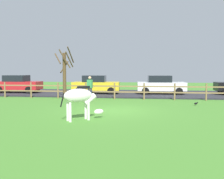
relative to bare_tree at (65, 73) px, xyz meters
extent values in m
plane|color=#47842D|center=(4.15, -4.85, -1.88)|extent=(60.00, 60.00, 0.00)
cube|color=#2D2D33|center=(4.15, 4.45, -1.86)|extent=(28.00, 7.40, 0.05)
cylinder|color=olive|center=(-4.76, 0.15, -1.30)|extent=(0.11, 0.11, 1.16)
cylinder|color=olive|center=(-2.67, 0.15, -1.30)|extent=(0.11, 0.11, 1.16)
cylinder|color=olive|center=(-0.58, 0.15, -1.30)|extent=(0.11, 0.11, 1.16)
cylinder|color=olive|center=(1.51, 0.15, -1.30)|extent=(0.11, 0.11, 1.16)
cylinder|color=olive|center=(3.61, 0.15, -1.30)|extent=(0.11, 0.11, 1.16)
cylinder|color=olive|center=(5.70, 0.15, -1.30)|extent=(0.11, 0.11, 1.16)
cylinder|color=olive|center=(7.79, 0.15, -1.30)|extent=(0.11, 0.11, 1.16)
cylinder|color=olive|center=(9.88, 0.15, -1.30)|extent=(0.11, 0.11, 1.16)
cube|color=olive|center=(3.61, 0.15, -1.36)|extent=(20.91, 0.06, 0.09)
cube|color=olive|center=(3.61, 0.15, -0.95)|extent=(20.91, 0.06, 0.09)
cylinder|color=#513A23|center=(-0.03, 0.03, -0.23)|extent=(0.24, 0.24, 3.30)
cylinder|color=#513A23|center=(0.47, -0.03, 1.27)|extent=(0.21, 1.06, 1.11)
cylinder|color=#513A23|center=(-0.40, -0.30, 1.00)|extent=(0.74, 0.84, 0.80)
cylinder|color=#513A23|center=(0.12, -0.32, 0.98)|extent=(0.80, 0.41, 1.34)
cylinder|color=#513A23|center=(-0.12, 0.30, 0.40)|extent=(0.64, 0.29, 0.90)
cylinder|color=#513A23|center=(0.39, -0.10, 0.94)|extent=(0.35, 0.92, 1.10)
ellipsoid|color=white|center=(3.10, -7.64, -0.85)|extent=(1.27, 1.14, 0.56)
cylinder|color=white|center=(3.33, -7.28, -1.49)|extent=(0.11, 0.11, 0.78)
cylinder|color=white|center=(3.50, -7.50, -1.49)|extent=(0.11, 0.11, 0.78)
cylinder|color=white|center=(2.70, -7.77, -1.49)|extent=(0.11, 0.11, 0.78)
cylinder|color=white|center=(2.87, -7.99, -1.49)|extent=(0.11, 0.11, 0.78)
cylinder|color=white|center=(3.51, -7.31, -1.04)|extent=(0.61, 0.55, 0.51)
ellipsoid|color=white|center=(3.85, -7.05, -1.60)|extent=(0.47, 0.43, 0.24)
cube|color=black|center=(3.30, -7.48, -0.53)|extent=(0.47, 0.38, 0.12)
cylinder|color=black|center=(2.57, -8.05, -1.00)|extent=(0.18, 0.16, 0.54)
cylinder|color=black|center=(8.72, -2.43, -1.85)|extent=(0.01, 0.01, 0.06)
cylinder|color=black|center=(8.72, -2.47, -1.85)|extent=(0.01, 0.01, 0.06)
ellipsoid|color=black|center=(8.72, -2.45, -1.76)|extent=(0.18, 0.10, 0.12)
sphere|color=black|center=(8.81, -2.45, -1.71)|extent=(0.07, 0.07, 0.07)
cube|color=yellow|center=(1.54, 3.81, -1.18)|extent=(4.09, 1.92, 0.70)
cube|color=black|center=(1.39, 3.80, -0.55)|extent=(1.98, 1.67, 0.56)
cylinder|color=black|center=(2.85, 4.73, -1.53)|extent=(0.61, 0.21, 0.60)
cylinder|color=black|center=(2.94, 3.03, -1.53)|extent=(0.61, 0.21, 0.60)
cylinder|color=black|center=(0.15, 4.58, -1.53)|extent=(0.61, 0.21, 0.60)
cylinder|color=black|center=(0.24, 2.88, -1.53)|extent=(0.61, 0.21, 0.60)
cube|color=red|center=(-5.60, 3.73, -1.18)|extent=(4.04, 1.79, 0.70)
cube|color=black|center=(-5.75, 3.73, -0.55)|extent=(1.93, 1.61, 0.56)
cylinder|color=black|center=(-4.27, 4.61, -1.53)|extent=(0.60, 0.19, 0.60)
cylinder|color=black|center=(-4.23, 2.92, -1.53)|extent=(0.60, 0.19, 0.60)
cylinder|color=black|center=(-6.96, 4.55, -1.53)|extent=(0.60, 0.19, 0.60)
cylinder|color=black|center=(12.26, 5.35, -1.53)|extent=(0.60, 0.18, 0.60)
cube|color=white|center=(7.09, 4.12, -1.18)|extent=(4.08, 1.91, 0.70)
cube|color=black|center=(6.94, 4.11, -0.55)|extent=(1.98, 1.66, 0.56)
cylinder|color=black|center=(8.39, 5.04, -1.53)|extent=(0.61, 0.21, 0.60)
cylinder|color=black|center=(8.48, 3.34, -1.53)|extent=(0.61, 0.21, 0.60)
cylinder|color=black|center=(5.69, 4.89, -1.53)|extent=(0.61, 0.21, 0.60)
cylinder|color=black|center=(5.78, 3.20, -1.53)|extent=(0.61, 0.21, 0.60)
cylinder|color=#232847|center=(1.85, -0.37, -1.47)|extent=(0.14, 0.14, 0.82)
cylinder|color=#232847|center=(2.02, -0.40, -1.47)|extent=(0.14, 0.14, 0.82)
cube|color=#38844C|center=(1.93, -0.38, -0.77)|extent=(0.40, 0.29, 0.58)
sphere|color=tan|center=(1.93, -0.38, -0.35)|extent=(0.22, 0.22, 0.22)
camera|label=1|loc=(5.88, -17.61, 0.18)|focal=40.55mm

